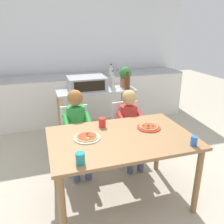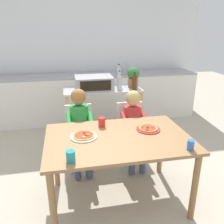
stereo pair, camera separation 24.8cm
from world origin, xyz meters
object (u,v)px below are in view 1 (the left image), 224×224
at_px(bottle_brown_beer, 111,77).
at_px(dining_table, 121,145).
at_px(dining_chair_left, 76,133).
at_px(child_in_red_shirt, 130,120).
at_px(toaster_oven, 87,83).
at_px(bottle_clear_vinegar, 127,82).
at_px(drinking_cup_red, 102,122).
at_px(kitchen_island_cart, 96,108).
at_px(potted_herb_plant, 125,76).
at_px(pizza_plate_white, 87,137).
at_px(drinking_cup_teal, 80,158).
at_px(pizza_plate_red_rimmed, 149,127).
at_px(dining_chair_right, 127,128).
at_px(drinking_cup_blue, 194,141).
at_px(child_in_green_shirt, 77,123).
at_px(bottle_slim_sauce, 113,83).

relative_size(bottle_brown_beer, dining_table, 0.24).
bearing_deg(dining_chair_left, child_in_red_shirt, -13.20).
distance_m(toaster_oven, bottle_clear_vinegar, 0.58).
bearing_deg(drinking_cup_red, kitchen_island_cart, 80.43).
height_order(dining_table, child_in_red_shirt, child_in_red_shirt).
relative_size(dining_table, drinking_cup_red, 14.17).
bearing_deg(potted_herb_plant, pizza_plate_white, -124.82).
bearing_deg(dining_chair_left, bottle_clear_vinegar, 23.36).
distance_m(toaster_oven, potted_herb_plant, 0.58).
distance_m(bottle_brown_beer, bottle_clear_vinegar, 0.30).
bearing_deg(child_in_red_shirt, kitchen_island_cart, 112.67).
height_order(toaster_oven, child_in_red_shirt, toaster_oven).
bearing_deg(dining_chair_left, drinking_cup_teal, -97.03).
bearing_deg(drinking_cup_teal, pizza_plate_red_rimmed, 29.44).
bearing_deg(dining_chair_right, bottle_brown_beer, 92.03).
height_order(dining_chair_right, pizza_plate_red_rimmed, dining_chair_right).
distance_m(dining_table, pizza_plate_white, 0.35).
bearing_deg(drinking_cup_blue, pizza_plate_red_rimmed, 114.76).
bearing_deg(potted_herb_plant, dining_table, -112.06).
relative_size(drinking_cup_red, drinking_cup_blue, 1.10).
relative_size(potted_herb_plant, pizza_plate_red_rimmed, 1.20).
xyz_separation_m(bottle_brown_beer, drinking_cup_blue, (0.24, -1.73, -0.25)).
height_order(pizza_plate_red_rimmed, drinking_cup_teal, drinking_cup_teal).
height_order(pizza_plate_white, pizza_plate_red_rimmed, same).
xyz_separation_m(dining_table, pizza_plate_white, (-0.33, 0.06, 0.11)).
relative_size(dining_table, drinking_cup_blue, 15.57).
distance_m(child_in_red_shirt, pizza_plate_red_rimmed, 0.52).
bearing_deg(dining_table, kitchen_island_cart, 87.51).
relative_size(dining_chair_left, drinking_cup_teal, 8.44).
height_order(potted_herb_plant, child_in_green_shirt, potted_herb_plant).
bearing_deg(child_in_red_shirt, dining_chair_left, 166.80).
height_order(bottle_clear_vinegar, child_in_red_shirt, bottle_clear_vinegar).
height_order(dining_table, pizza_plate_white, pizza_plate_white).
bearing_deg(bottle_brown_beer, pizza_plate_white, -116.44).
bearing_deg(child_in_red_shirt, child_in_green_shirt, 176.86).
bearing_deg(drinking_cup_teal, child_in_red_shirt, 50.00).
height_order(kitchen_island_cart, drinking_cup_blue, kitchen_island_cart).
height_order(bottle_slim_sauce, pizza_plate_red_rimmed, bottle_slim_sauce).
bearing_deg(dining_chair_left, pizza_plate_red_rimmed, -44.77).
relative_size(dining_chair_right, drinking_cup_teal, 8.44).
distance_m(child_in_red_shirt, drinking_cup_red, 0.58).
bearing_deg(pizza_plate_red_rimmed, bottle_brown_beer, 91.00).
height_order(dining_table, drinking_cup_blue, drinking_cup_blue).
height_order(kitchen_island_cart, pizza_plate_white, kitchen_island_cart).
height_order(potted_herb_plant, drinking_cup_teal, potted_herb_plant).
bearing_deg(drinking_cup_teal, pizza_plate_white, 71.59).
bearing_deg(pizza_plate_red_rimmed, dining_chair_left, 135.23).
relative_size(kitchen_island_cart, drinking_cup_blue, 12.50).
distance_m(dining_chair_left, pizza_plate_red_rimmed, 0.98).
height_order(toaster_oven, dining_chair_left, toaster_oven).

